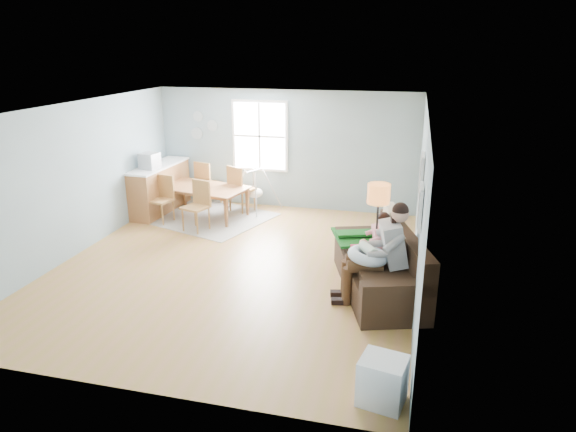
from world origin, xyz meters
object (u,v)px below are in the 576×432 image
(floor_lamp, at_px, (378,203))
(chair_sw, at_px, (163,195))
(toddler, at_px, (376,237))
(storage_cube, at_px, (382,381))
(counter, at_px, (160,188))
(baby_swing, at_px, (255,192))
(dining_table, at_px, (203,202))
(chair_nw, at_px, (206,180))
(father, at_px, (380,250))
(chair_se, at_px, (198,202))
(chair_ne, at_px, (239,186))
(monitor, at_px, (149,161))
(sofa, at_px, (383,270))

(floor_lamp, xyz_separation_m, chair_sw, (-4.68, 2.12, -0.82))
(toddler, height_order, storage_cube, toddler)
(counter, height_order, baby_swing, counter)
(dining_table, xyz_separation_m, chair_sw, (-0.70, -0.48, 0.24))
(toddler, distance_m, storage_cube, 2.92)
(chair_sw, distance_m, counter, 0.75)
(chair_sw, relative_size, chair_nw, 0.94)
(dining_table, height_order, counter, counter)
(father, xyz_separation_m, floor_lamp, (-0.10, 0.46, 0.57))
(father, bearing_deg, counter, 148.17)
(toddler, relative_size, counter, 0.50)
(floor_lamp, distance_m, chair_se, 4.22)
(father, relative_size, storage_cube, 2.81)
(floor_lamp, relative_size, storage_cube, 3.06)
(baby_swing, bearing_deg, father, -50.74)
(floor_lamp, height_order, chair_ne, floor_lamp)
(storage_cube, distance_m, monitor, 7.53)
(dining_table, distance_m, chair_ne, 0.88)
(father, height_order, dining_table, father)
(father, distance_m, chair_nw, 5.81)
(sofa, xyz_separation_m, chair_ne, (-3.44, 3.19, 0.29))
(father, bearing_deg, toddler, 101.62)
(father, height_order, baby_swing, father)
(father, bearing_deg, floor_lamp, 102.07)
(toddler, relative_size, chair_nw, 0.92)
(chair_ne, xyz_separation_m, monitor, (-1.78, -0.70, 0.62))
(floor_lamp, bearing_deg, chair_nw, 141.17)
(floor_lamp, relative_size, chair_nw, 1.58)
(chair_ne, bearing_deg, father, -46.20)
(counter, bearing_deg, sofa, -28.69)
(toddler, height_order, chair_nw, toddler)
(father, xyz_separation_m, baby_swing, (-3.12, 3.81, -0.40))
(chair_sw, height_order, chair_nw, chair_nw)
(father, bearing_deg, baby_swing, 129.26)
(chair_ne, xyz_separation_m, counter, (-1.78, -0.33, -0.08))
(dining_table, bearing_deg, chair_ne, 47.65)
(father, relative_size, chair_sw, 1.54)
(chair_se, height_order, chair_ne, chair_ne)
(chair_sw, height_order, chair_ne, chair_ne)
(storage_cube, bearing_deg, chair_ne, 121.70)
(father, distance_m, monitor, 5.93)
(chair_nw, bearing_deg, floor_lamp, -38.83)
(counter, bearing_deg, chair_nw, 37.36)
(sofa, relative_size, chair_nw, 2.40)
(storage_cube, height_order, monitor, monitor)
(counter, relative_size, baby_swing, 1.61)
(father, distance_m, chair_se, 4.45)
(sofa, distance_m, monitor, 5.85)
(toddler, xyz_separation_m, baby_swing, (-3.01, 3.27, -0.39))
(chair_sw, relative_size, counter, 0.51)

